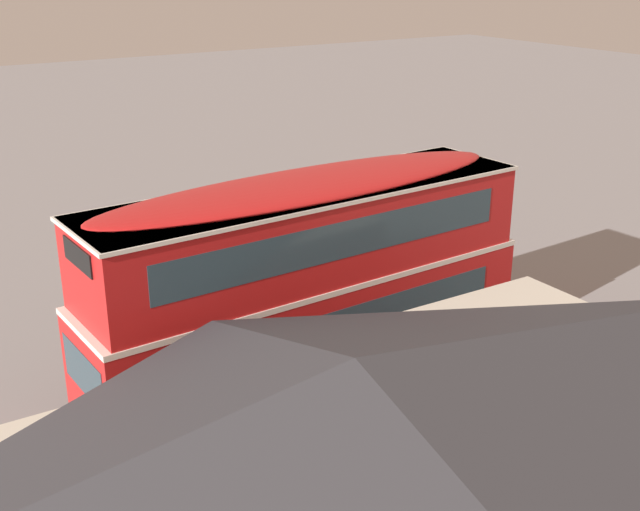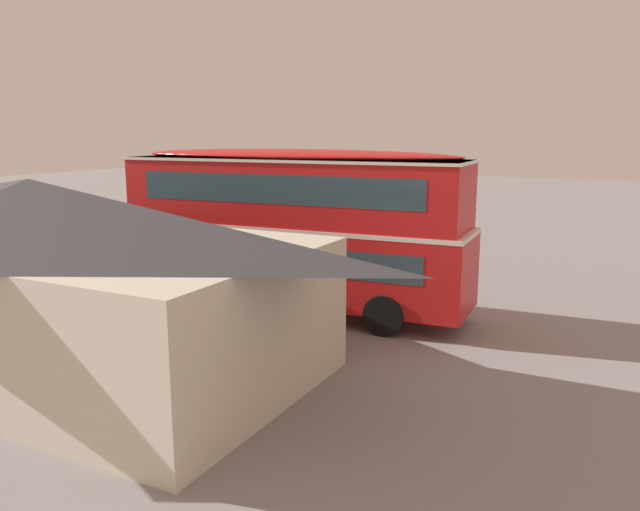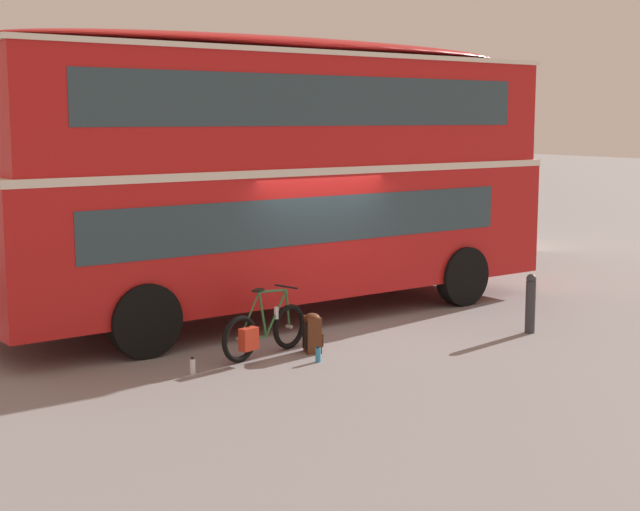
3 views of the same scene
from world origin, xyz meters
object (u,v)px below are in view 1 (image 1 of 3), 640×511
object	(u,v)px
backpack_on_ground	(292,318)
water_bottle_clear_plastic	(354,306)
touring_bicycle	(320,312)
kerb_bollard	(147,331)
water_bottle_blue_sports	(290,315)
double_decker_bus	(309,271)

from	to	relation	value
backpack_on_ground	water_bottle_clear_plastic	size ratio (longest dim) A/B	2.56
touring_bicycle	kerb_bollard	bearing A→B (deg)	-13.93
touring_bicycle	water_bottle_blue_sports	size ratio (longest dim) A/B	7.35
double_decker_bus	backpack_on_ground	size ratio (longest dim) A/B	17.90
double_decker_bus	touring_bicycle	world-z (taller)	double_decker_bus
kerb_bollard	touring_bicycle	bearing A→B (deg)	166.07
water_bottle_blue_sports	water_bottle_clear_plastic	distance (m)	1.82
backpack_on_ground	kerb_bollard	world-z (taller)	kerb_bollard
touring_bicycle	water_bottle_blue_sports	world-z (taller)	touring_bicycle
double_decker_bus	kerb_bollard	xyz separation A→B (m)	(2.66, -3.32, -2.15)
backpack_on_ground	water_bottle_blue_sports	size ratio (longest dim) A/B	2.58
backpack_on_ground	water_bottle_blue_sports	distance (m)	0.60
backpack_on_ground	double_decker_bus	bearing A→B (deg)	68.41
water_bottle_clear_plastic	kerb_bollard	xyz separation A→B (m)	(5.63, -0.79, 0.39)
water_bottle_blue_sports	kerb_bollard	xyz separation A→B (m)	(3.87, -0.37, 0.39)
touring_bicycle	backpack_on_ground	world-z (taller)	touring_bicycle
touring_bicycle	water_bottle_clear_plastic	world-z (taller)	touring_bicycle
touring_bicycle	backpack_on_ground	bearing A→B (deg)	-15.05
double_decker_bus	kerb_bollard	size ratio (longest dim) A/B	10.87
double_decker_bus	water_bottle_clear_plastic	distance (m)	4.66
double_decker_bus	water_bottle_clear_plastic	xyz separation A→B (m)	(-2.97, -2.53, -2.54)
touring_bicycle	kerb_bollard	xyz separation A→B (m)	(4.36, -1.08, 0.13)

